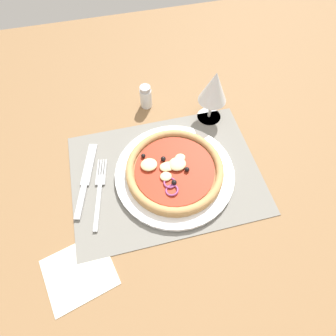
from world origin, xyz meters
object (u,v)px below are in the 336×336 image
Objects in this scene: napkin at (79,272)px; knife at (86,178)px; plate at (175,173)px; fork at (100,189)px; pepper_shaker at (146,97)px; wine_glass at (214,89)px; pizza at (174,170)px.

knife is at bearing 81.05° from napkin.
fork is at bearing 179.37° from plate.
fork is 2.68× the size of pepper_shaker.
knife is at bearing -132.86° from pepper_shaker.
fork is 36.30cm from wine_glass.
pepper_shaker is at bearing 61.78° from napkin.
pizza is 20.90cm from knife.
pizza is 22.11cm from wine_glass.
knife is 27.50cm from pepper_shaker.
napkin is (-3.26, -20.71, -0.47)cm from knife.
pizza is at bearing -131.51° from wine_glass.
knife is at bearing 169.58° from plate.
wine_glass is at bearing 40.94° from napkin.
plate is 4.19× the size of pepper_shaker.
plate is at bearing -131.32° from wine_glass.
wine_glass is at bearing -27.77° from pepper_shaker.
knife is at bearing 169.60° from pizza.
pizza is 1.27× the size of fork.
wine_glass is (13.79, 15.59, 7.45)cm from pizza.
pepper_shaker is at bearing -26.95° from knife.
pizza is at bearing -84.49° from knife.
plate reaches higher than napkin.
wine_glass is 18.94cm from pepper_shaker.
pepper_shaker is at bearing -22.16° from fork.
plate is 2.16× the size of napkin.
fork is at bearing 179.44° from pizza.
pizza reaches higher than fork.
fork is (-17.69, 0.17, -1.98)cm from pizza.
knife is (-20.47, 3.75, -1.94)cm from pizza.
wine_glass reaches higher than knife.
fork is at bearing -123.82° from pepper_shaker.
napkin is (-37.52, -32.54, -9.87)cm from wine_glass.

